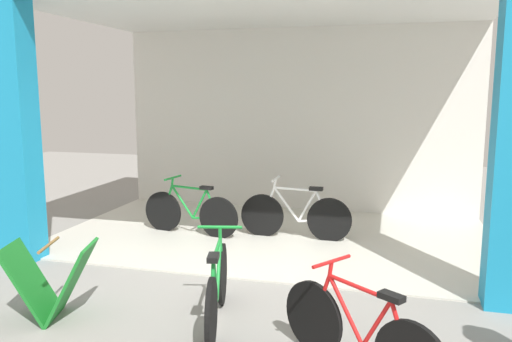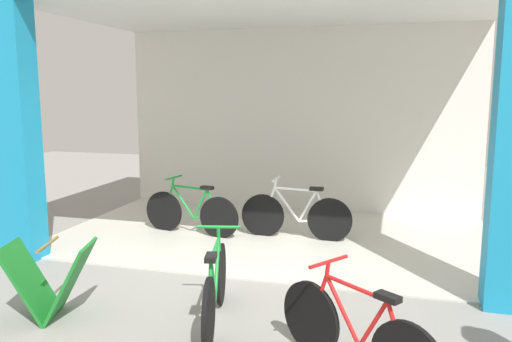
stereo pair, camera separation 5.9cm
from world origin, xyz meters
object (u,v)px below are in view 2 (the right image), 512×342
Objects in this scene: sandwich_board_sign at (50,281)px; bicycle_inside_0 at (296,215)px; bicycle_inside_1 at (191,212)px; bicycle_parked_1 at (215,288)px; bicycle_parked_0 at (355,334)px.

bicycle_inside_0 is at bearing 61.18° from sandwich_board_sign.
bicycle_inside_1 reaches higher than sandwich_board_sign.
bicycle_inside_1 reaches higher than bicycle_parked_1.
sandwich_board_sign is at bearing -169.19° from bicycle_parked_1.
bicycle_inside_0 reaches higher than bicycle_parked_0.
bicycle_inside_0 is 1.06× the size of bicycle_parked_1.
bicycle_parked_0 is at bearing -4.89° from sandwich_board_sign.
sandwich_board_sign is (-0.19, -3.05, 0.02)m from bicycle_inside_1.
bicycle_parked_1 is (-1.34, 0.55, 0.01)m from bicycle_parked_0.
bicycle_inside_0 is 1.82× the size of sandwich_board_sign.
bicycle_inside_0 reaches higher than sandwich_board_sign.
bicycle_inside_1 is (-1.60, -0.19, -0.01)m from bicycle_inside_0.
bicycle_parked_1 is at bearing -62.98° from bicycle_inside_1.
bicycle_parked_1 is (1.40, -2.75, -0.00)m from bicycle_inside_1.
bicycle_inside_0 is at bearing 108.15° from bicycle_parked_0.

